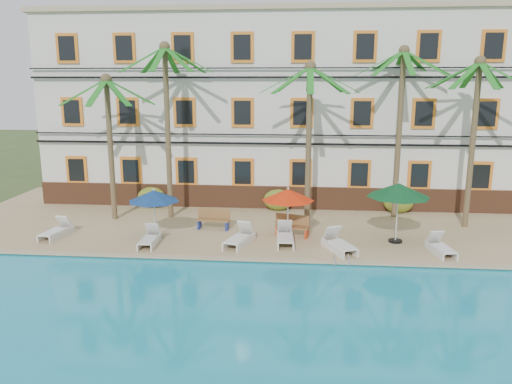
# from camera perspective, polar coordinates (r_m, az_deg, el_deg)

# --- Properties ---
(ground) EXTENTS (100.00, 100.00, 0.00)m
(ground) POSITION_cam_1_polar(r_m,az_deg,el_deg) (19.78, 0.56, -7.58)
(ground) COLOR #384C23
(ground) RESTS_ON ground
(pool_deck) EXTENTS (30.00, 12.00, 0.25)m
(pool_deck) POSITION_cam_1_polar(r_m,az_deg,el_deg) (24.49, 1.49, -3.29)
(pool_deck) COLOR tan
(pool_deck) RESTS_ON ground
(swimming_pool) EXTENTS (26.00, 12.00, 0.20)m
(swimming_pool) POSITION_cam_1_polar(r_m,az_deg,el_deg) (13.40, -1.92, -17.47)
(swimming_pool) COLOR #1896B6
(swimming_pool) RESTS_ON ground
(pool_coping) EXTENTS (30.00, 0.35, 0.06)m
(pool_coping) POSITION_cam_1_polar(r_m,az_deg,el_deg) (18.84, 0.34, -7.72)
(pool_coping) COLOR tan
(pool_coping) RESTS_ON pool_deck
(hotel_building) EXTENTS (25.40, 6.44, 10.22)m
(hotel_building) POSITION_cam_1_polar(r_m,az_deg,el_deg) (28.57, 2.19, 9.66)
(hotel_building) COLOR silver
(hotel_building) RESTS_ON pool_deck
(palm_a) EXTENTS (4.46, 4.46, 6.91)m
(palm_a) POSITION_cam_1_polar(r_m,az_deg,el_deg) (24.56, -16.44, 7.26)
(palm_a) COLOR brown
(palm_a) RESTS_ON pool_deck
(palm_b) EXTENTS (4.46, 4.46, 8.36)m
(palm_b) POSITION_cam_1_polar(r_m,az_deg,el_deg) (24.20, -10.15, 9.50)
(palm_b) COLOR brown
(palm_b) RESTS_ON pool_deck
(palm_c) EXTENTS (4.46, 4.46, 7.45)m
(palm_c) POSITION_cam_1_polar(r_m,az_deg,el_deg) (22.88, 6.09, 8.14)
(palm_c) COLOR brown
(palm_c) RESTS_ON pool_deck
(palm_d) EXTENTS (4.46, 4.46, 8.20)m
(palm_d) POSITION_cam_1_polar(r_m,az_deg,el_deg) (24.86, 16.19, 9.07)
(palm_d) COLOR brown
(palm_d) RESTS_ON pool_deck
(palm_e) EXTENTS (4.46, 4.46, 7.64)m
(palm_e) POSITION_cam_1_polar(r_m,az_deg,el_deg) (24.23, 23.73, 7.67)
(palm_e) COLOR brown
(palm_e) RESTS_ON pool_deck
(shrub_left) EXTENTS (1.50, 0.90, 1.10)m
(shrub_left) POSITION_cam_1_polar(r_m,az_deg,el_deg) (26.97, -11.84, -0.60)
(shrub_left) COLOR #205F1B
(shrub_left) RESTS_ON pool_deck
(shrub_mid) EXTENTS (1.50, 0.90, 1.10)m
(shrub_mid) POSITION_cam_1_polar(r_m,az_deg,el_deg) (25.85, 2.54, -0.91)
(shrub_mid) COLOR #205F1B
(shrub_mid) RESTS_ON pool_deck
(shrub_right) EXTENTS (1.50, 0.90, 1.10)m
(shrub_right) POSITION_cam_1_polar(r_m,az_deg,el_deg) (26.31, 15.98, -1.15)
(shrub_right) COLOR #205F1B
(shrub_right) RESTS_ON pool_deck
(umbrella_blue) EXTENTS (2.16, 2.16, 2.17)m
(umbrella_blue) POSITION_cam_1_polar(r_m,az_deg,el_deg) (21.36, -11.61, -0.46)
(umbrella_blue) COLOR black
(umbrella_blue) RESTS_ON pool_deck
(umbrella_red) EXTENTS (2.22, 2.22, 2.23)m
(umbrella_red) POSITION_cam_1_polar(r_m,az_deg,el_deg) (20.94, 3.68, -0.35)
(umbrella_red) COLOR black
(umbrella_red) RESTS_ON pool_deck
(umbrella_green) EXTENTS (2.58, 2.58, 2.58)m
(umbrella_green) POSITION_cam_1_polar(r_m,az_deg,el_deg) (21.16, 15.97, 0.18)
(umbrella_green) COLOR black
(umbrella_green) RESTS_ON pool_deck
(lounger_a) EXTENTS (0.89, 1.85, 0.84)m
(lounger_a) POSITION_cam_1_polar(r_m,az_deg,el_deg) (23.14, -21.81, -4.14)
(lounger_a) COLOR silver
(lounger_a) RESTS_ON pool_deck
(lounger_b) EXTENTS (0.68, 1.72, 0.80)m
(lounger_b) POSITION_cam_1_polar(r_m,az_deg,el_deg) (20.94, -12.06, -5.23)
(lounger_b) COLOR silver
(lounger_b) RESTS_ON pool_deck
(lounger_c) EXTENTS (1.20, 2.01, 0.90)m
(lounger_c) POSITION_cam_1_polar(r_m,az_deg,el_deg) (20.49, -1.87, -5.26)
(lounger_c) COLOR silver
(lounger_c) RESTS_ON pool_deck
(lounger_d) EXTENTS (0.78, 1.91, 0.88)m
(lounger_d) POSITION_cam_1_polar(r_m,az_deg,el_deg) (20.69, 3.34, -5.11)
(lounger_d) COLOR silver
(lounger_d) RESTS_ON pool_deck
(lounger_e) EXTENTS (1.39, 2.00, 0.89)m
(lounger_e) POSITION_cam_1_polar(r_m,az_deg,el_deg) (20.05, 9.45, -5.85)
(lounger_e) COLOR silver
(lounger_e) RESTS_ON pool_deck
(lounger_f) EXTENTS (0.87, 1.77, 0.80)m
(lounger_f) POSITION_cam_1_polar(r_m,az_deg,el_deg) (20.75, 20.35, -5.93)
(lounger_f) COLOR silver
(lounger_f) RESTS_ON pool_deck
(bench_left) EXTENTS (1.54, 0.62, 0.93)m
(bench_left) POSITION_cam_1_polar(r_m,az_deg,el_deg) (22.69, -4.86, -3.07)
(bench_left) COLOR olive
(bench_left) RESTS_ON pool_deck
(bench_right) EXTENTS (1.57, 0.89, 0.93)m
(bench_right) POSITION_cam_1_polar(r_m,az_deg,el_deg) (21.63, 4.24, -3.83)
(bench_right) COLOR olive
(bench_right) RESTS_ON pool_deck
(pool_ladder) EXTENTS (0.54, 0.74, 0.74)m
(pool_ladder) POSITION_cam_1_polar(r_m,az_deg,el_deg) (18.77, 9.70, -8.09)
(pool_ladder) COLOR silver
(pool_ladder) RESTS_ON ground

